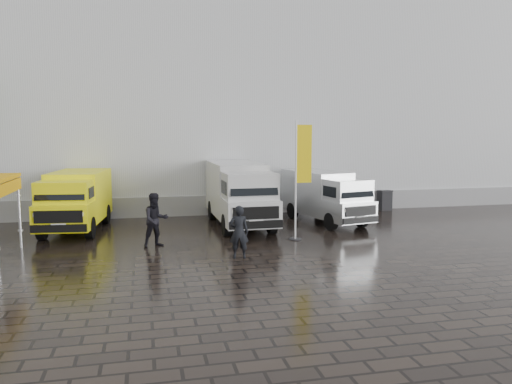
{
  "coord_description": "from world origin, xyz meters",
  "views": [
    {
      "loc": [
        -5.25,
        -16.98,
        4.17
      ],
      "look_at": [
        -0.91,
        2.2,
        1.82
      ],
      "focal_mm": 35.0,
      "sensor_mm": 36.0,
      "label": 1
    }
  ],
  "objects_px": {
    "flagpole": "(300,174)",
    "van_yellow": "(76,202)",
    "van_white": "(239,195)",
    "van_silver": "(325,197)",
    "person_front": "(239,232)",
    "person_tent": "(156,220)",
    "wheelie_bin": "(385,200)"
  },
  "relations": [
    {
      "from": "van_white",
      "to": "person_tent",
      "type": "distance_m",
      "value": 5.02
    },
    {
      "from": "wheelie_bin",
      "to": "flagpole",
      "type": "bearing_deg",
      "value": -138.62
    },
    {
      "from": "van_white",
      "to": "van_silver",
      "type": "bearing_deg",
      "value": -0.52
    },
    {
      "from": "van_yellow",
      "to": "person_tent",
      "type": "xyz_separation_m",
      "value": [
        3.22,
        -3.75,
        -0.26
      ]
    },
    {
      "from": "van_yellow",
      "to": "wheelie_bin",
      "type": "xyz_separation_m",
      "value": [
        15.48,
        2.32,
        -0.7
      ]
    },
    {
      "from": "van_silver",
      "to": "flagpole",
      "type": "height_order",
      "value": "flagpole"
    },
    {
      "from": "van_silver",
      "to": "person_front",
      "type": "distance_m",
      "value": 7.69
    },
    {
      "from": "van_silver",
      "to": "person_front",
      "type": "height_order",
      "value": "van_silver"
    },
    {
      "from": "van_silver",
      "to": "van_white",
      "type": "bearing_deg",
      "value": 167.79
    },
    {
      "from": "van_yellow",
      "to": "person_front",
      "type": "height_order",
      "value": "van_yellow"
    },
    {
      "from": "van_yellow",
      "to": "van_white",
      "type": "bearing_deg",
      "value": 2.68
    },
    {
      "from": "wheelie_bin",
      "to": "person_tent",
      "type": "distance_m",
      "value": 13.69
    },
    {
      "from": "wheelie_bin",
      "to": "person_front",
      "type": "height_order",
      "value": "person_front"
    },
    {
      "from": "person_front",
      "to": "flagpole",
      "type": "bearing_deg",
      "value": -130.15
    },
    {
      "from": "van_yellow",
      "to": "van_silver",
      "type": "bearing_deg",
      "value": 4.0
    },
    {
      "from": "flagpole",
      "to": "wheelie_bin",
      "type": "bearing_deg",
      "value": 42.08
    },
    {
      "from": "van_white",
      "to": "wheelie_bin",
      "type": "xyz_separation_m",
      "value": [
        8.5,
        2.76,
        -0.86
      ]
    },
    {
      "from": "van_silver",
      "to": "person_front",
      "type": "relative_size",
      "value": 3.05
    },
    {
      "from": "van_yellow",
      "to": "person_tent",
      "type": "bearing_deg",
      "value": -43.04
    },
    {
      "from": "van_silver",
      "to": "flagpole",
      "type": "distance_m",
      "value": 4.26
    },
    {
      "from": "van_silver",
      "to": "wheelie_bin",
      "type": "height_order",
      "value": "van_silver"
    },
    {
      "from": "van_white",
      "to": "flagpole",
      "type": "bearing_deg",
      "value": -62.5
    },
    {
      "from": "van_yellow",
      "to": "person_front",
      "type": "relative_size",
      "value": 3.03
    },
    {
      "from": "wheelie_bin",
      "to": "van_white",
      "type": "bearing_deg",
      "value": -162.73
    },
    {
      "from": "person_tent",
      "to": "van_yellow",
      "type": "bearing_deg",
      "value": 112.96
    },
    {
      "from": "van_yellow",
      "to": "person_front",
      "type": "distance_m",
      "value": 8.5
    },
    {
      "from": "flagpole",
      "to": "van_yellow",
      "type": "bearing_deg",
      "value": 156.72
    },
    {
      "from": "van_white",
      "to": "van_silver",
      "type": "height_order",
      "value": "van_white"
    },
    {
      "from": "van_white",
      "to": "person_tent",
      "type": "xyz_separation_m",
      "value": [
        -3.76,
        -3.31,
        -0.41
      ]
    },
    {
      "from": "flagpole",
      "to": "van_silver",
      "type": "bearing_deg",
      "value": 55.58
    },
    {
      "from": "van_white",
      "to": "wheelie_bin",
      "type": "bearing_deg",
      "value": 17.45
    },
    {
      "from": "flagpole",
      "to": "person_tent",
      "type": "relative_size",
      "value": 2.35
    }
  ]
}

